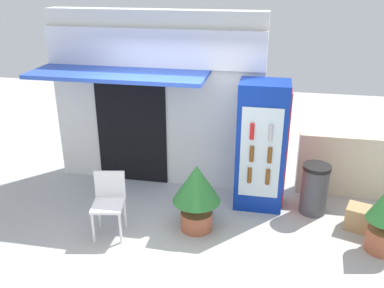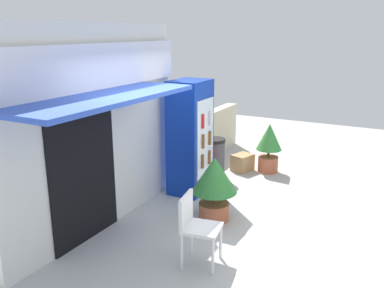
{
  "view_description": "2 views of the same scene",
  "coord_description": "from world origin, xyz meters",
  "views": [
    {
      "loc": [
        1.34,
        -4.76,
        3.46
      ],
      "look_at": [
        0.3,
        0.61,
        1.17
      ],
      "focal_mm": 39.25,
      "sensor_mm": 36.0,
      "label": 1
    },
    {
      "loc": [
        -4.69,
        -2.09,
        2.79
      ],
      "look_at": [
        0.32,
        0.6,
        1.19
      ],
      "focal_mm": 37.79,
      "sensor_mm": 36.0,
      "label": 2
    }
  ],
  "objects": [
    {
      "name": "storefront_building",
      "position": [
        -0.53,
        1.69,
        1.5
      ],
      "size": [
        3.52,
        1.23,
        2.89
      ],
      "color": "silver",
      "rests_on": "ground"
    },
    {
      "name": "stone_boundary_wall",
      "position": [
        3.22,
        1.75,
        0.52
      ],
      "size": [
        2.72,
        0.24,
        1.03
      ],
      "primitive_type": "cube",
      "color": "beige",
      "rests_on": "ground"
    },
    {
      "name": "ground",
      "position": [
        0.0,
        0.0,
        0.0
      ],
      "size": [
        16.0,
        16.0,
        0.0
      ],
      "primitive_type": "plane",
      "color": "#B2B2AD"
    },
    {
      "name": "potted_plant_near_shop",
      "position": [
        0.43,
        0.28,
        0.62
      ],
      "size": [
        0.68,
        0.68,
        1.0
      ],
      "color": "#AD5B3D",
      "rests_on": "ground"
    },
    {
      "name": "plastic_chair",
      "position": [
        -0.74,
        -0.02,
        0.53
      ],
      "size": [
        0.49,
        0.51,
        0.89
      ],
      "color": "white",
      "rests_on": "ground"
    },
    {
      "name": "trash_bin",
      "position": [
        2.1,
        1.06,
        0.4
      ],
      "size": [
        0.42,
        0.42,
        0.79
      ],
      "color": "#47474C",
      "rests_on": "ground"
    },
    {
      "name": "cardboard_box",
      "position": [
        2.75,
        0.72,
        0.17
      ],
      "size": [
        0.49,
        0.43,
        0.34
      ],
      "primitive_type": "cube",
      "rotation": [
        0.0,
        0.0,
        -0.32
      ],
      "color": "tan",
      "rests_on": "ground"
    },
    {
      "name": "drink_cooler",
      "position": [
        1.27,
        1.14,
        0.99
      ],
      "size": [
        0.75,
        0.62,
        1.99
      ],
      "color": "#0C2D9E",
      "rests_on": "ground"
    }
  ]
}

